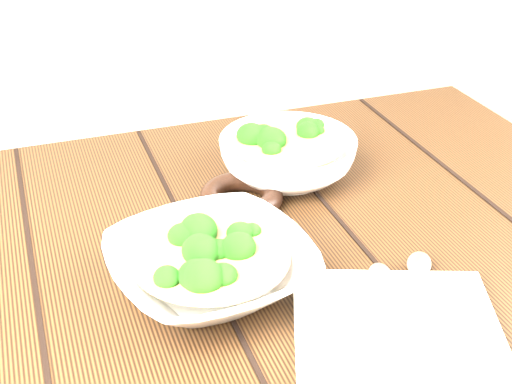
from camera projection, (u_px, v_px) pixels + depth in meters
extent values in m
cube|color=#321E0E|center=(218.00, 269.00, 0.90)|extent=(1.20, 0.80, 0.04)
cube|color=#321E0E|center=(418.00, 273.00, 1.52)|extent=(0.07, 0.07, 0.71)
imported|color=silver|center=(211.00, 268.00, 0.82)|extent=(0.26, 0.26, 0.06)
cylinder|color=olive|center=(210.00, 255.00, 0.81)|extent=(0.18, 0.18, 0.00)
ellipsoid|color=#21791B|center=(227.00, 243.00, 0.82)|extent=(0.04, 0.03, 0.03)
ellipsoid|color=#21791B|center=(217.00, 232.00, 0.84)|extent=(0.04, 0.03, 0.03)
ellipsoid|color=#21791B|center=(185.00, 230.00, 0.85)|extent=(0.04, 0.03, 0.03)
ellipsoid|color=#21791B|center=(187.00, 248.00, 0.81)|extent=(0.04, 0.03, 0.03)
ellipsoid|color=#21791B|center=(178.00, 263.00, 0.79)|extent=(0.04, 0.03, 0.03)
ellipsoid|color=#21791B|center=(199.00, 281.00, 0.76)|extent=(0.04, 0.03, 0.03)
ellipsoid|color=#21791B|center=(226.00, 263.00, 0.79)|extent=(0.04, 0.03, 0.03)
ellipsoid|color=#21791B|center=(251.00, 254.00, 0.80)|extent=(0.04, 0.03, 0.03)
imported|color=silver|center=(288.00, 158.00, 1.05)|extent=(0.25, 0.25, 0.06)
cylinder|color=olive|center=(288.00, 145.00, 1.04)|extent=(0.16, 0.16, 0.00)
ellipsoid|color=#21791B|center=(299.00, 137.00, 1.05)|extent=(0.04, 0.03, 0.03)
ellipsoid|color=#21791B|center=(280.00, 132.00, 1.07)|extent=(0.04, 0.03, 0.03)
ellipsoid|color=#21791B|center=(256.00, 141.00, 1.04)|extent=(0.04, 0.03, 0.03)
ellipsoid|color=#21791B|center=(284.00, 148.00, 1.02)|extent=(0.04, 0.03, 0.03)
ellipsoid|color=#21791B|center=(310.00, 148.00, 1.02)|extent=(0.04, 0.03, 0.03)
torus|color=black|center=(241.00, 197.00, 0.99)|extent=(0.13, 0.13, 0.03)
cube|color=beige|center=(396.00, 324.00, 0.77)|extent=(0.27, 0.25, 0.01)
cylinder|color=#A4A191|center=(386.00, 323.00, 0.76)|extent=(0.06, 0.13, 0.01)
ellipsoid|color=#A4A191|center=(380.00, 276.00, 0.83)|extent=(0.05, 0.06, 0.01)
cylinder|color=#A4A191|center=(412.00, 307.00, 0.78)|extent=(0.09, 0.12, 0.01)
ellipsoid|color=#A4A191|center=(419.00, 264.00, 0.85)|extent=(0.05, 0.06, 0.01)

